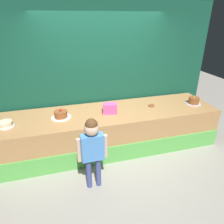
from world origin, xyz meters
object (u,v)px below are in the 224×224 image
object	(u,v)px
cake_left	(6,124)
cake_right	(194,101)
pink_box	(110,108)
child_figure	(92,145)
cake_center	(61,115)
donut	(151,105)

from	to	relation	value
cake_left	cake_right	size ratio (longest dim) A/B	0.85
pink_box	cake_right	size ratio (longest dim) A/B	0.82
cake_left	child_figure	bearing A→B (deg)	-35.30
child_figure	cake_center	world-z (taller)	child_figure
child_figure	donut	bearing A→B (deg)	36.14
child_figure	cake_left	size ratio (longest dim) A/B	4.34
child_figure	donut	xyz separation A→B (m)	(1.41, 1.03, 0.03)
child_figure	cake_right	bearing A→B (deg)	21.52
cake_left	cake_center	bearing A→B (deg)	5.86
donut	cake_right	world-z (taller)	cake_right
donut	cake_center	xyz separation A→B (m)	(-1.79, -0.04, 0.04)
child_figure	cake_right	world-z (taller)	child_figure
donut	cake_center	distance (m)	1.79
cake_right	donut	bearing A→B (deg)	172.30
pink_box	cake_center	distance (m)	0.89
pink_box	child_figure	bearing A→B (deg)	-118.62
cake_left	cake_center	xyz separation A→B (m)	(0.89, 0.09, 0.01)
pink_box	cake_left	xyz separation A→B (m)	(-1.79, -0.04, -0.05)
pink_box	donut	size ratio (longest dim) A/B	2.11
pink_box	cake_right	distance (m)	1.79
cake_right	child_figure	bearing A→B (deg)	-158.48
child_figure	cake_left	world-z (taller)	child_figure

